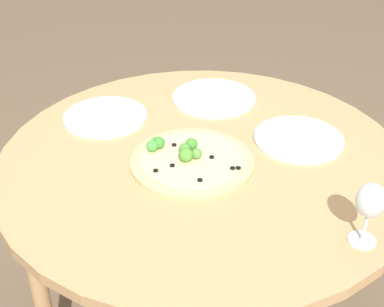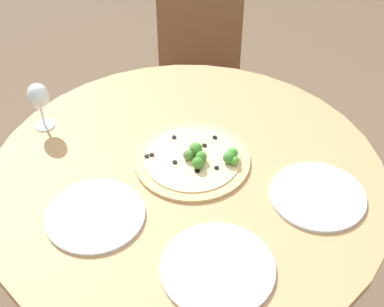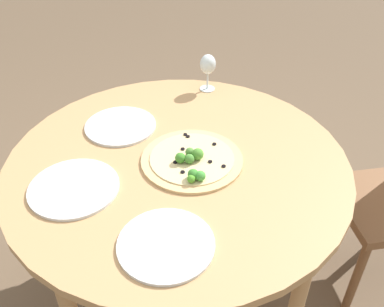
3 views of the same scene
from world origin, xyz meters
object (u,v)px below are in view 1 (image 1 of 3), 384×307
Objects in this scene: wine_glass at (370,203)px; plate_far at (214,98)px; plate_near at (105,117)px; pizza at (190,159)px; plate_side at (298,139)px.

plate_far is at bearing 50.29° from wine_glass.
wine_glass is 0.87m from plate_near.
wine_glass reaches higher than plate_near.
pizza reaches higher than plate_near.
plate_far is (0.27, -0.25, 0.00)m from plate_near.
plate_side is at bearing -76.51° from plate_near.
wine_glass is at bearing -103.03° from pizza.
pizza is at bearing 136.11° from plate_side.
pizza is at bearing -106.59° from plate_near.
plate_far is at bearing 68.51° from plate_side.
plate_side is (0.14, -0.58, 0.00)m from plate_near.
plate_side is (-0.13, -0.33, 0.00)m from plate_far.
wine_glass is 0.77m from plate_far.
pizza is 1.30× the size of plate_near.
wine_glass reaches higher than pizza.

